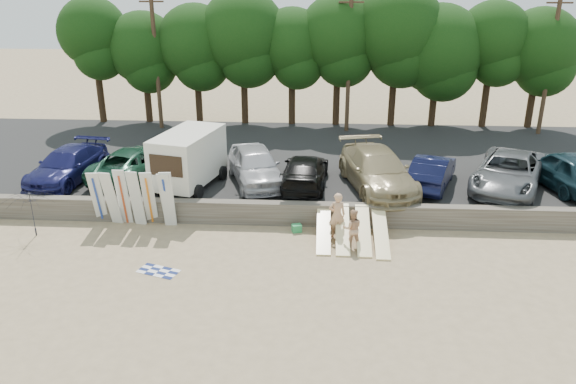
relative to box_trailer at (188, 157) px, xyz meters
name	(u,v)px	position (x,y,z in m)	size (l,w,h in m)	color
ground	(308,257)	(5.74, -5.44, -2.17)	(120.00, 120.00, 0.00)	tan
seawall	(310,214)	(5.74, -2.44, -1.67)	(44.00, 0.50, 1.00)	#6B6356
parking_lot	(313,162)	(5.74, 5.06, -1.82)	(44.00, 14.50, 0.70)	#282828
treeline	(328,40)	(6.42, 12.14, 4.00)	(32.90, 5.82, 9.02)	#382616
utility_poles	(349,55)	(7.74, 10.56, 3.25)	(25.80, 0.26, 9.00)	#473321
box_trailer	(188,157)	(0.00, 0.00, 0.00)	(3.12, 4.50, 2.63)	beige
car_0	(67,166)	(-6.05, 0.42, -0.69)	(2.18, 5.37, 1.56)	#15164A
car_1	(136,162)	(-2.87, 1.10, -0.70)	(2.57, 5.57, 1.55)	#163E2B
car_2	(255,165)	(3.03, 0.69, -0.59)	(2.08, 5.17, 1.76)	#B4B3B9
car_3	(305,171)	(5.39, 0.46, -0.74)	(2.04, 5.03, 1.46)	black
car_4	(377,170)	(8.76, 0.26, -0.57)	(2.54, 6.24, 1.81)	#978760
car_5	(432,171)	(11.36, 0.72, -0.73)	(1.58, 4.53, 1.49)	black
car_6	(509,172)	(14.83, 0.58, -0.63)	(2.79, 6.05, 1.68)	#56585C
car_7	(565,170)	(17.49, 0.89, -0.57)	(2.14, 5.32, 1.81)	#122831
surfboard_upright_0	(98,198)	(-3.28, -2.97, -0.93)	(0.50, 0.06, 2.60)	silver
surfboard_upright_1	(111,198)	(-2.66, -3.07, -0.91)	(0.50, 0.06, 2.60)	silver
surfboard_upright_2	(123,197)	(-2.20, -2.90, -0.89)	(0.50, 0.06, 2.60)	silver
surfboard_upright_3	(136,199)	(-1.59, -3.06, -0.89)	(0.50, 0.06, 2.60)	silver
surfboard_upright_4	(149,198)	(-1.07, -2.94, -0.91)	(0.50, 0.06, 2.60)	silver
surfboard_upright_5	(168,199)	(-0.22, -3.08, -0.89)	(0.50, 0.06, 2.60)	silver
surfboard_upright_6	(167,199)	(-0.30, -2.99, -0.92)	(0.50, 0.06, 2.60)	silver
surfboard_low_0	(324,229)	(6.31, -3.86, -1.70)	(0.56, 3.00, 0.07)	#FEE6A0
surfboard_low_1	(343,229)	(7.07, -3.91, -1.65)	(0.56, 3.00, 0.07)	#FEE6A0
surfboard_low_2	(363,230)	(7.89, -3.95, -1.65)	(0.56, 3.00, 0.07)	#FEE6A0
surfboard_low_3	(381,233)	(8.58, -4.10, -1.72)	(0.56, 3.00, 0.07)	#FEE6A0
beachgoer_a	(337,215)	(6.84, -3.54, -1.21)	(0.70, 0.46, 1.92)	tan
beachgoer_b	(352,228)	(7.43, -4.41, -1.38)	(0.77, 0.60, 1.58)	tan
cooler	(297,228)	(5.19, -3.18, -2.01)	(0.38, 0.30, 0.32)	green
gear_bag	(346,229)	(7.25, -3.04, -2.06)	(0.30, 0.25, 0.22)	#C65A17
beach_towel	(158,271)	(0.31, -6.84, -2.17)	(1.50, 1.50, 0.00)	white
beach_umbrella	(33,214)	(-5.51, -4.23, -1.19)	(2.15, 2.20, 1.98)	#21222A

